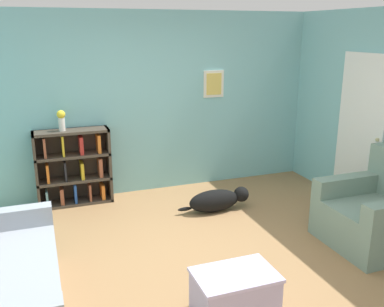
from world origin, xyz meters
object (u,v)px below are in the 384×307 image
object	(u,v)px
coffee_table	(235,293)
dog	(218,200)
recliner_chair	(378,214)
vase	(61,119)
bookshelf	(74,168)

from	to	relation	value
coffee_table	dog	xyz separation A→B (m)	(0.73, 2.04, -0.06)
recliner_chair	vase	world-z (taller)	vase
recliner_chair	vase	distance (m)	4.05
bookshelf	vase	world-z (taller)	vase
coffee_table	bookshelf	bearing A→B (deg)	108.68
vase	dog	bearing A→B (deg)	-26.54
recliner_chair	vase	bearing A→B (deg)	143.38
bookshelf	vase	bearing A→B (deg)	-169.17
vase	coffee_table	bearing A→B (deg)	-69.28
bookshelf	coffee_table	distance (m)	3.17
dog	vase	distance (m)	2.32
coffee_table	vase	distance (m)	3.32
dog	vase	bearing A→B (deg)	153.46
bookshelf	coffee_table	world-z (taller)	bookshelf
dog	bookshelf	bearing A→B (deg)	151.45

